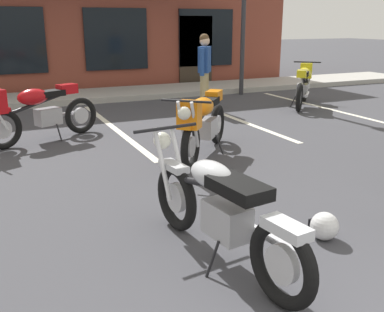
% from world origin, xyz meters
% --- Properties ---
extents(ground_plane, '(80.00, 80.00, 0.00)m').
position_xyz_m(ground_plane, '(0.00, 3.57, 0.00)').
color(ground_plane, '#3D3D42').
extents(sidewalk_kerb, '(22.00, 1.80, 0.14)m').
position_xyz_m(sidewalk_kerb, '(0.00, 11.01, 0.07)').
color(sidewalk_kerb, '#A8A59E').
rests_on(sidewalk_kerb, ground_plane).
extents(brick_storefront_building, '(14.22, 6.72, 4.06)m').
position_xyz_m(brick_storefront_building, '(0.00, 15.04, 2.03)').
color(brick_storefront_building, brown).
rests_on(brick_storefront_building, ground_plane).
extents(painted_stall_lines, '(10.12, 4.80, 0.01)m').
position_xyz_m(painted_stall_lines, '(-0.00, 7.41, 0.00)').
color(painted_stall_lines, silver).
rests_on(painted_stall_lines, ground_plane).
extents(motorcycle_foreground_classic, '(0.71, 2.10, 0.98)m').
position_xyz_m(motorcycle_foreground_classic, '(-0.49, 2.26, 0.46)').
color(motorcycle_foreground_classic, black).
rests_on(motorcycle_foreground_classic, ground_plane).
extents(motorcycle_red_sportbike, '(1.61, 1.69, 0.98)m').
position_xyz_m(motorcycle_red_sportbike, '(4.72, 7.84, 0.53)').
color(motorcycle_red_sportbike, black).
rests_on(motorcycle_red_sportbike, ground_plane).
extents(motorcycle_silver_naked, '(1.99, 1.13, 0.98)m').
position_xyz_m(motorcycle_silver_naked, '(-1.39, 6.92, 0.53)').
color(motorcycle_silver_naked, black).
rests_on(motorcycle_silver_naked, ground_plane).
extents(motorcycle_blue_standard, '(1.59, 1.71, 0.98)m').
position_xyz_m(motorcycle_blue_standard, '(0.70, 5.00, 0.53)').
color(motorcycle_blue_standard, black).
rests_on(motorcycle_blue_standard, ground_plane).
extents(person_in_shorts_foreground, '(0.45, 0.53, 1.68)m').
position_xyz_m(person_in_shorts_foreground, '(2.38, 8.37, 0.95)').
color(person_in_shorts_foreground, black).
rests_on(person_in_shorts_foreground, ground_plane).
extents(helmet_on_pavement, '(0.26, 0.26, 0.26)m').
position_xyz_m(helmet_on_pavement, '(0.56, 2.19, 0.13)').
color(helmet_on_pavement, silver).
rests_on(helmet_on_pavement, ground_plane).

